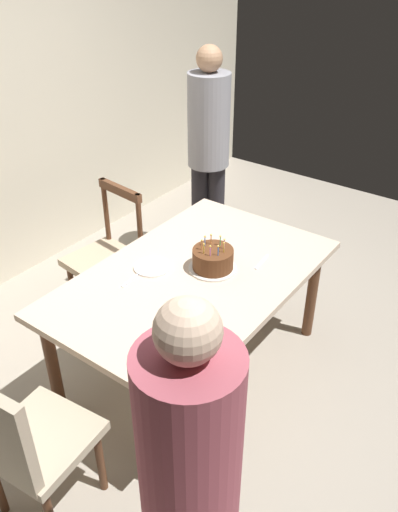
% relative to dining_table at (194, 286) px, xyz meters
% --- Properties ---
extents(ground, '(6.40, 6.40, 0.00)m').
position_rel_dining_table_xyz_m(ground, '(0.00, 0.00, -0.65)').
color(ground, '#9E9384').
extents(dining_table, '(1.68, 1.06, 0.73)m').
position_rel_dining_table_xyz_m(dining_table, '(0.00, 0.00, 0.00)').
color(dining_table, beige).
rests_on(dining_table, ground).
extents(birthday_cake, '(0.28, 0.28, 0.20)m').
position_rel_dining_table_xyz_m(birthday_cake, '(0.11, -0.05, 0.14)').
color(birthday_cake, silver).
rests_on(birthday_cake, dining_table).
extents(plate_near_celebrant, '(0.22, 0.22, 0.01)m').
position_rel_dining_table_xyz_m(plate_near_celebrant, '(-0.46, -0.24, 0.08)').
color(plate_near_celebrant, white).
rests_on(plate_near_celebrant, dining_table).
extents(plate_far_side, '(0.22, 0.22, 0.01)m').
position_rel_dining_table_xyz_m(plate_far_side, '(-0.08, 0.24, 0.08)').
color(plate_far_side, white).
rests_on(plate_far_side, dining_table).
extents(fork_near_celebrant, '(0.18, 0.02, 0.01)m').
position_rel_dining_table_xyz_m(fork_near_celebrant, '(-0.62, -0.24, 0.08)').
color(fork_near_celebrant, silver).
rests_on(fork_near_celebrant, dining_table).
extents(fork_far_side, '(0.18, 0.03, 0.01)m').
position_rel_dining_table_xyz_m(fork_far_side, '(-0.24, 0.25, 0.08)').
color(fork_far_side, silver).
rests_on(fork_far_side, dining_table).
extents(fork_near_guest, '(0.18, 0.04, 0.01)m').
position_rel_dining_table_xyz_m(fork_near_guest, '(0.34, -0.25, 0.08)').
color(fork_near_guest, silver).
rests_on(fork_near_guest, dining_table).
extents(chair_spindle_back, '(0.49, 0.49, 0.95)m').
position_rel_dining_table_xyz_m(chair_spindle_back, '(0.11, 0.85, -0.19)').
color(chair_spindle_back, tan).
rests_on(chair_spindle_back, ground).
extents(chair_upholstered, '(0.49, 0.48, 0.95)m').
position_rel_dining_table_xyz_m(chair_upholstered, '(-1.23, 0.01, -0.12)').
color(chair_upholstered, tan).
rests_on(chair_upholstered, ground).
extents(person_celebrant, '(0.32, 0.32, 1.64)m').
position_rel_dining_table_xyz_m(person_celebrant, '(-1.17, -0.86, 0.28)').
color(person_celebrant, '#262328').
rests_on(person_celebrant, ground).
extents(person_guest, '(0.32, 0.32, 1.72)m').
position_rel_dining_table_xyz_m(person_guest, '(1.17, 0.73, 0.34)').
color(person_guest, '#262328').
rests_on(person_guest, ground).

